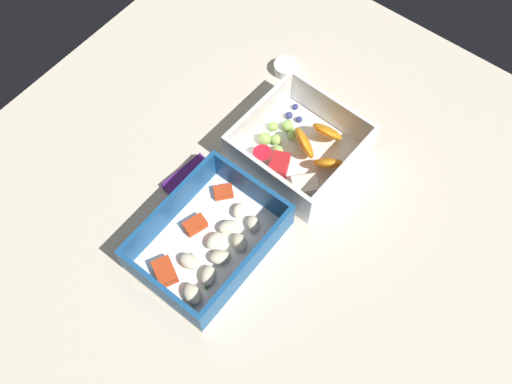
{
  "coord_description": "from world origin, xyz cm",
  "views": [
    {
      "loc": [
        -28.78,
        -20.56,
        70.67
      ],
      "look_at": [
        -0.83,
        1.48,
        4.0
      ],
      "focal_mm": 40.4,
      "sensor_mm": 36.0,
      "label": 1
    }
  ],
  "objects_px": {
    "candy_bar": "(187,176)",
    "paper_cup_liner": "(286,68)",
    "fruit_bowl": "(300,149)",
    "pasta_container": "(208,242)"
  },
  "relations": [
    {
      "from": "candy_bar",
      "to": "paper_cup_liner",
      "type": "relative_size",
      "value": 1.9
    },
    {
      "from": "fruit_bowl",
      "to": "paper_cup_liner",
      "type": "relative_size",
      "value": 4.23
    },
    {
      "from": "paper_cup_liner",
      "to": "candy_bar",
      "type": "bearing_deg",
      "value": -178.37
    },
    {
      "from": "pasta_container",
      "to": "candy_bar",
      "type": "bearing_deg",
      "value": 56.55
    },
    {
      "from": "candy_bar",
      "to": "paper_cup_liner",
      "type": "distance_m",
      "value": 0.23
    },
    {
      "from": "pasta_container",
      "to": "fruit_bowl",
      "type": "xyz_separation_m",
      "value": [
        0.18,
        -0.01,
        0.0
      ]
    },
    {
      "from": "pasta_container",
      "to": "fruit_bowl",
      "type": "relative_size",
      "value": 1.17
    },
    {
      "from": "candy_bar",
      "to": "paper_cup_liner",
      "type": "height_order",
      "value": "paper_cup_liner"
    },
    {
      "from": "candy_bar",
      "to": "paper_cup_liner",
      "type": "bearing_deg",
      "value": 1.63
    },
    {
      "from": "pasta_container",
      "to": "candy_bar",
      "type": "relative_size",
      "value": 2.6
    }
  ]
}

